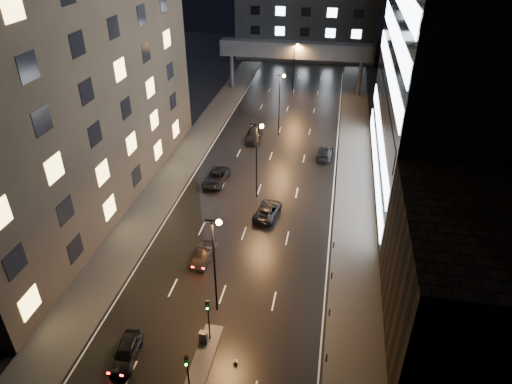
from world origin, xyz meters
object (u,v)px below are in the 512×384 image
car_away_d (254,135)px  car_toward_a (268,210)px  car_away_c (216,178)px  car_away_a (126,352)px  car_away_b (204,255)px  utility_cabinet (204,337)px  car_toward_b (325,152)px

car_away_d → car_toward_a: size_ratio=1.07×
car_away_c → car_away_a: bearing=-85.8°
car_away_b → utility_cabinet: (3.07, -10.58, 0.01)m
car_away_a → car_away_c: (-0.23, 29.22, 0.03)m
car_toward_a → car_toward_b: 18.00m
car_away_a → car_away_c: 29.22m
car_away_b → car_toward_b: size_ratio=0.84×
car_away_b → utility_cabinet: bearing=-69.7°
utility_cabinet → car_away_a: bearing=-150.6°
car_away_a → car_toward_a: (7.95, 22.74, -0.02)m
car_away_c → car_toward_a: 10.44m
car_toward_b → utility_cabinet: 37.95m
car_away_b → car_away_d: (-0.41, 30.66, 0.10)m
car_away_a → car_away_b: bearing=71.9°
car_toward_b → car_away_b: bearing=71.2°
car_away_c → car_away_d: car_away_d is taller
car_away_b → car_toward_b: bearing=71.2°
car_away_c → utility_cabinet: size_ratio=4.88×
car_away_a → utility_cabinet: bearing=18.2°
car_away_d → utility_cabinet: car_away_d is taller
utility_cabinet → car_away_c: bearing=107.3°
car_away_d → car_toward_a: 21.90m
car_away_c → car_toward_b: bearing=40.4°
car_away_c → car_away_b: bearing=-75.9°
car_away_d → car_toward_b: bearing=-22.8°
car_toward_a → utility_cabinet: (-2.19, -20.08, -0.00)m
car_toward_b → car_away_d: bearing=-15.6°
utility_cabinet → car_toward_a: bearing=88.4°
car_away_b → car_toward_b: (11.20, 26.49, 0.04)m
utility_cabinet → car_away_b: bearing=110.8°
car_toward_b → utility_cabinet: car_toward_b is taller
utility_cabinet → car_toward_b: bearing=82.3°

